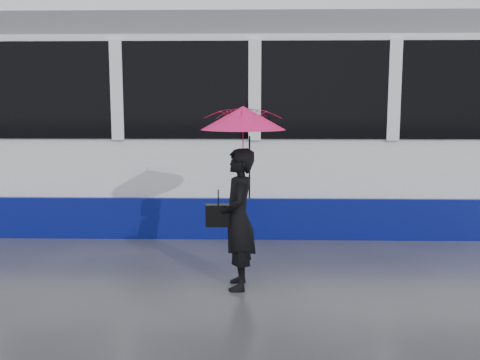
{
  "coord_description": "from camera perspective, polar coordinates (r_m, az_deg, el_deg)",
  "views": [
    {
      "loc": [
        -0.54,
        -6.53,
        2.0
      ],
      "look_at": [
        -0.7,
        -0.18,
        1.1
      ],
      "focal_mm": 40.0,
      "sensor_mm": 36.0,
      "label": 1
    }
  ],
  "objects": [
    {
      "name": "ground",
      "position": [
        6.85,
        6.01,
        -8.95
      ],
      "size": [
        90.0,
        90.0,
        0.0
      ],
      "primitive_type": "plane",
      "color": "#2E2E33",
      "rests_on": "ground"
    },
    {
      "name": "woman",
      "position": [
        5.8,
        -0.16,
        -4.2
      ],
      "size": [
        0.39,
        0.58,
        1.54
      ],
      "primitive_type": "imported",
      "rotation": [
        0.0,
        0.0,
        -1.52
      ],
      "color": "black",
      "rests_on": "ground"
    },
    {
      "name": "umbrella",
      "position": [
        5.67,
        0.34,
        4.87
      ],
      "size": [
        0.95,
        0.95,
        1.04
      ],
      "rotation": [
        0.0,
        0.0,
        0.05
      ],
      "color": "#DD125A",
      "rests_on": "ground"
    },
    {
      "name": "rails",
      "position": [
        9.26,
        4.8,
        -4.35
      ],
      "size": [
        34.0,
        1.51,
        0.02
      ],
      "color": "#3F3D38",
      "rests_on": "ground"
    },
    {
      "name": "handbag",
      "position": [
        5.82,
        -2.33,
        -3.78
      ],
      "size": [
        0.28,
        0.13,
        0.42
      ],
      "rotation": [
        0.0,
        0.0,
        0.05
      ],
      "color": "black",
      "rests_on": "ground"
    }
  ]
}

